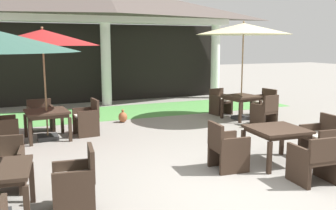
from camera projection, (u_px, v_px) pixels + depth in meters
ground_plane at (240, 189)px, 5.91m from camera, size 60.00×60.00×0.00m
background_pavilion at (104, 12)px, 13.53m from camera, size 10.48×2.47×4.38m
lawn_strip at (119, 112)px, 12.46m from camera, size 12.28×2.53×0.01m
patio_chair_near_foreground_north at (3, 166)px, 5.80m from camera, size 0.67×0.65×0.83m
patio_chair_near_foreground_east at (76, 182)px, 5.09m from camera, size 0.61×0.61×0.89m
patio_table_mid_left at (241, 99)px, 11.21m from camera, size 1.00×1.00×0.73m
patio_umbrella_mid_left at (244, 30)px, 10.87m from camera, size 2.79×2.79×2.93m
patio_chair_mid_left_north at (220, 102)px, 12.07m from camera, size 0.65×0.62×0.82m
patio_chair_mid_left_east at (264, 103)px, 11.76m from camera, size 0.65×0.69×0.86m
patio_chair_mid_left_south at (265, 112)px, 10.43m from camera, size 0.62×0.63×0.88m
patio_table_mid_right at (47, 114)px, 8.85m from camera, size 1.03×1.03×0.71m
patio_umbrella_mid_right at (43, 38)px, 8.56m from camera, size 2.62×2.62×2.67m
patio_chair_mid_right_north at (41, 116)px, 9.74m from camera, size 0.67×0.55×0.83m
patio_chair_mid_right_west at (3, 127)px, 8.44m from camera, size 0.59×0.67×0.90m
patio_chair_mid_right_east at (87, 118)px, 9.33m from camera, size 0.59×0.63×0.90m
patio_table_far_back at (277, 133)px, 7.06m from camera, size 1.05×1.05×0.70m
patio_chair_far_back_west at (227, 148)px, 6.76m from camera, size 0.62×0.60×0.89m
patio_chair_far_back_south at (315, 160)px, 6.11m from camera, size 0.67×0.63×0.82m
patio_chair_far_back_east at (322, 138)px, 7.43m from camera, size 0.61×0.66×0.87m
terracotta_urn at (123, 117)px, 10.85m from camera, size 0.26×0.26×0.38m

